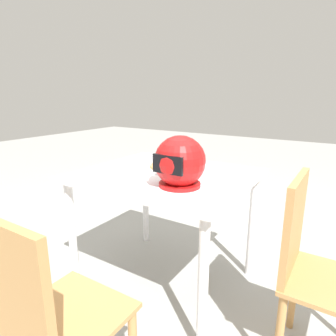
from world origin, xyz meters
TOP-DOWN VIEW (x-y plane):
  - ground_plane at (0.00, 0.00)m, footprint 14.00×14.00m
  - dining_table at (0.00, 0.00)m, footprint 1.03×0.89m
  - pizza_plate at (0.03, -0.10)m, footprint 0.32×0.32m
  - pizza at (0.02, -0.10)m, footprint 0.26×0.26m
  - motorcycle_helmet at (-0.21, 0.18)m, footprint 0.27×0.27m
  - chair_side at (-0.87, 0.14)m, footprint 0.40×0.40m
  - chair_far at (-0.14, 0.98)m, footprint 0.41×0.41m

SIDE VIEW (x-z plane):
  - ground_plane at x=0.00m, z-range 0.00..0.00m
  - chair_side at x=-0.87m, z-range 0.06..0.96m
  - chair_far at x=-0.14m, z-range 0.06..0.96m
  - dining_table at x=0.00m, z-range 0.29..1.05m
  - pizza_plate at x=0.03m, z-range 0.77..0.78m
  - pizza at x=0.02m, z-range 0.77..0.82m
  - motorcycle_helmet at x=-0.21m, z-range 0.76..1.03m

